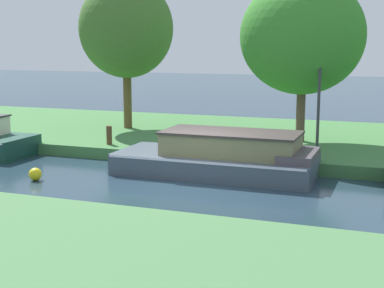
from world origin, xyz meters
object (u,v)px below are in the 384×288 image
object	(u,v)px
willow_tree_left	(126,29)
channel_buoy	(35,174)
mooring_post_near	(109,135)
slate_narrowboat	(222,157)
willow_tree_centre	(302,36)
lamp_post	(319,92)

from	to	relation	value
willow_tree_left	channel_buoy	xyz separation A→B (m)	(1.04, -8.03, -4.39)
willow_tree_left	mooring_post_near	world-z (taller)	willow_tree_left
willow_tree_left	mooring_post_near	size ratio (longest dim) A/B	9.44
slate_narrowboat	willow_tree_centre	xyz separation A→B (m)	(1.54, 4.41, 3.64)
willow_tree_centre	channel_buoy	xyz separation A→B (m)	(-6.45, -6.96, -4.03)
mooring_post_near	channel_buoy	distance (m)	4.16
slate_narrowboat	mooring_post_near	xyz separation A→B (m)	(-4.72, 1.57, 0.16)
willow_tree_left	willow_tree_centre	xyz separation A→B (m)	(7.49, -1.07, -0.36)
slate_narrowboat	mooring_post_near	world-z (taller)	slate_narrowboat
lamp_post	mooring_post_near	world-z (taller)	lamp_post
willow_tree_centre	lamp_post	world-z (taller)	willow_tree_centre
willow_tree_centre	mooring_post_near	bearing A→B (deg)	-155.60
slate_narrowboat	mooring_post_near	bearing A→B (deg)	161.64
willow_tree_left	lamp_post	size ratio (longest dim) A/B	1.96
lamp_post	mooring_post_near	xyz separation A→B (m)	(-7.14, -1.31, -1.66)
willow_tree_left	mooring_post_near	bearing A→B (deg)	-72.52
mooring_post_near	willow_tree_centre	bearing A→B (deg)	24.40
mooring_post_near	channel_buoy	world-z (taller)	mooring_post_near
slate_narrowboat	channel_buoy	xyz separation A→B (m)	(-4.91, -2.55, -0.39)
willow_tree_centre	mooring_post_near	world-z (taller)	willow_tree_centre
lamp_post	willow_tree_centre	bearing A→B (deg)	119.80
slate_narrowboat	willow_tree_centre	world-z (taller)	willow_tree_centre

